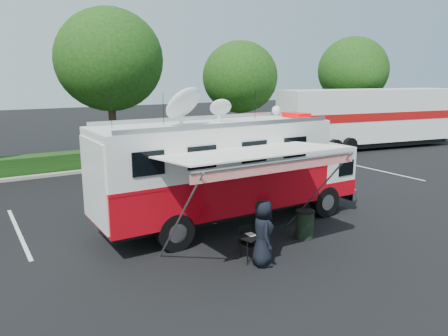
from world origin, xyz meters
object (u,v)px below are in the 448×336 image
at_px(folding_table, 253,236).
at_px(semi_trailer, 369,117).
at_px(trash_bin, 305,224).
at_px(command_truck, 230,169).

distance_m(folding_table, semi_trailer, 21.40).
bearing_deg(trash_bin, folding_table, -168.25).
bearing_deg(folding_table, trash_bin, 11.75).
xyz_separation_m(command_truck, folding_table, (-1.05, -2.90, -1.27)).
xyz_separation_m(folding_table, semi_trailer, (18.05, 11.40, 1.49)).
xyz_separation_m(folding_table, trash_bin, (2.36, 0.49, -0.23)).
height_order(folding_table, trash_bin, trash_bin).
distance_m(command_truck, trash_bin, 3.13).
xyz_separation_m(command_truck, semi_trailer, (17.00, 8.50, 0.22)).
bearing_deg(command_truck, trash_bin, -61.41).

